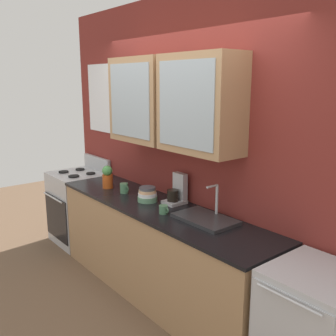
{
  "coord_description": "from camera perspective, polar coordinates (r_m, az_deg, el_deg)",
  "views": [
    {
      "loc": [
        2.73,
        -2.08,
        2.06
      ],
      "look_at": [
        0.16,
        0.0,
        1.31
      ],
      "focal_mm": 41.04,
      "sensor_mm": 36.0,
      "label": 1
    }
  ],
  "objects": [
    {
      "name": "ground_plane",
      "position": [
        4.01,
        -1.55,
        -18.1
      ],
      "size": [
        10.0,
        10.0,
        0.0
      ],
      "primitive_type": "plane",
      "color": "brown"
    },
    {
      "name": "back_wall_unit",
      "position": [
        3.67,
        2.11,
        4.8
      ],
      "size": [
        4.13,
        0.44,
        2.85
      ],
      "color": "maroon",
      "rests_on": "ground_plane"
    },
    {
      "name": "counter",
      "position": [
        3.79,
        -1.59,
        -12.18
      ],
      "size": [
        2.66,
        0.64,
        0.91
      ],
      "color": "#A87F56",
      "rests_on": "ground_plane"
    },
    {
      "name": "stove_range",
      "position": [
        5.13,
        -13.09,
        -5.65
      ],
      "size": [
        0.66,
        0.66,
        1.09
      ],
      "color": "silver",
      "rests_on": "ground_plane"
    },
    {
      "name": "sink_faucet",
      "position": [
        3.27,
        5.6,
        -7.41
      ],
      "size": [
        0.53,
        0.33,
        0.3
      ],
      "color": "#2D2D30",
      "rests_on": "counter"
    },
    {
      "name": "bowl_stack",
      "position": [
        3.75,
        -3.07,
        -3.96
      ],
      "size": [
        0.19,
        0.19,
        0.14
      ],
      "color": "#669972",
      "rests_on": "counter"
    },
    {
      "name": "vase",
      "position": [
        4.24,
        -8.97,
        -1.32
      ],
      "size": [
        0.12,
        0.12,
        0.25
      ],
      "color": "#BF4C19",
      "rests_on": "counter"
    },
    {
      "name": "cup_near_sink",
      "position": [
        3.41,
        -0.66,
        -6.18
      ],
      "size": [
        0.11,
        0.08,
        0.08
      ],
      "color": "#4C7F59",
      "rests_on": "counter"
    },
    {
      "name": "cup_near_bowls",
      "position": [
        4.04,
        -6.52,
        -2.99
      ],
      "size": [
        0.13,
        0.09,
        0.1
      ],
      "color": "#4C7F59",
      "rests_on": "counter"
    },
    {
      "name": "coffee_maker",
      "position": [
        3.68,
        1.32,
        -3.62
      ],
      "size": [
        0.17,
        0.2,
        0.29
      ],
      "color": "#B7B7BC",
      "rests_on": "counter"
    }
  ]
}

